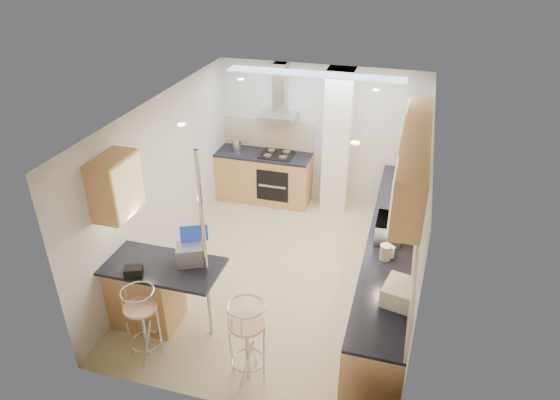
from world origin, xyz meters
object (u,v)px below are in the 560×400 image
(microwave, at_px, (389,229))
(laptop, at_px, (191,254))
(bar_stool_near, at_px, (143,324))
(bar_stool_end, at_px, (247,342))
(bread_bin, at_px, (400,293))

(microwave, xyz_separation_m, laptop, (-2.22, -1.22, 0.00))
(laptop, height_order, bar_stool_near, laptop)
(bar_stool_near, bearing_deg, bar_stool_end, 10.21)
(microwave, height_order, bar_stool_near, microwave)
(laptop, xyz_separation_m, bar_stool_end, (0.91, -0.66, -0.54))
(microwave, height_order, bread_bin, microwave)
(microwave, height_order, bar_stool_end, microwave)
(bar_stool_near, relative_size, bar_stool_end, 0.95)
(bar_stool_end, bearing_deg, laptop, 84.61)
(bar_stool_near, bearing_deg, laptop, 72.50)
(laptop, distance_m, bar_stool_end, 1.25)
(bar_stool_near, distance_m, bread_bin, 2.92)
(bar_stool_near, bearing_deg, microwave, 45.36)
(bar_stool_near, xyz_separation_m, bread_bin, (2.78, 0.69, 0.54))
(bar_stool_near, xyz_separation_m, bar_stool_end, (1.25, 0.04, 0.03))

